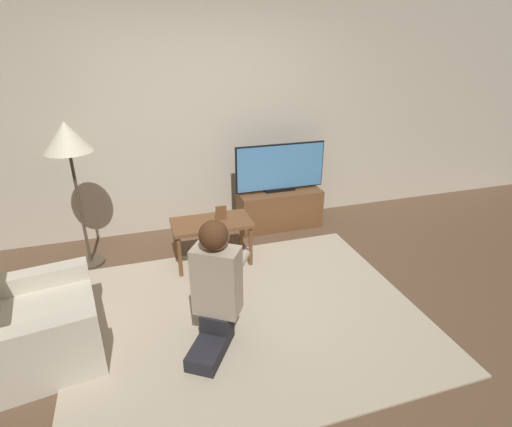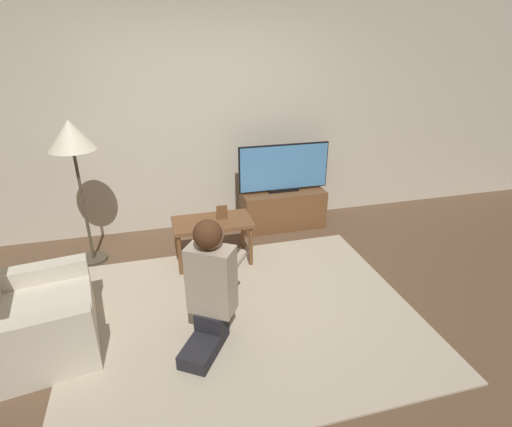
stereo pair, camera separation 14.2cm
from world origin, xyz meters
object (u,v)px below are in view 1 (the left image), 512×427
(tv, at_px, (280,168))
(coffee_table, at_px, (212,227))
(floor_lamp, at_px, (68,144))
(armchair, at_px, (31,326))
(person_kneeling, at_px, (216,283))

(tv, xyz_separation_m, coffee_table, (-0.96, -0.63, -0.34))
(floor_lamp, height_order, armchair, floor_lamp)
(floor_lamp, xyz_separation_m, person_kneeling, (1.03, -1.52, -0.74))
(coffee_table, distance_m, armchair, 1.78)
(floor_lamp, relative_size, person_kneeling, 1.46)
(tv, distance_m, floor_lamp, 2.26)
(floor_lamp, height_order, person_kneeling, floor_lamp)
(coffee_table, height_order, person_kneeling, person_kneeling)
(armchair, bearing_deg, floor_lamp, -20.91)
(armchair, bearing_deg, coffee_table, -66.89)
(coffee_table, bearing_deg, tv, 33.28)
(armchair, xyz_separation_m, person_kneeling, (1.31, -0.22, 0.24))
(floor_lamp, bearing_deg, coffee_table, -16.67)
(coffee_table, relative_size, floor_lamp, 0.54)
(armchair, distance_m, person_kneeling, 1.35)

